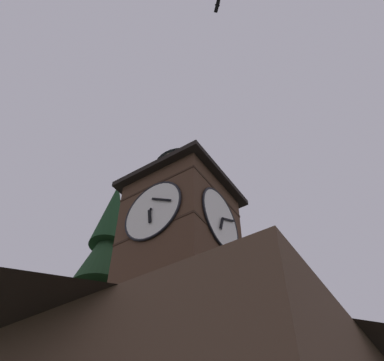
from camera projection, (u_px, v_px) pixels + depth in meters
name	position (u px, v px, depth m)	size (l,w,h in m)	color
clock_tower	(181.00, 234.00, 16.59)	(4.46, 4.46, 9.28)	#4C3323
flying_bird_high	(217.00, 5.00, 16.54)	(0.55, 0.55, 0.12)	black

